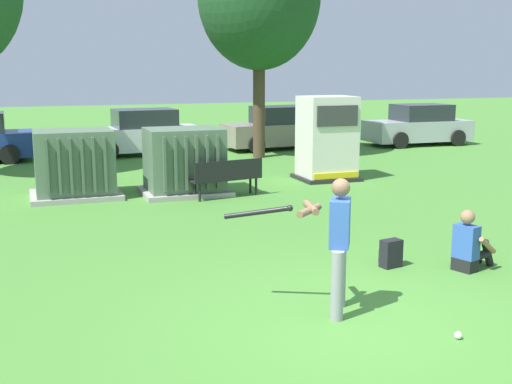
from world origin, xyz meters
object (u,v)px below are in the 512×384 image
(generator_enclosure, at_px, (327,139))
(parked_car_rightmost, at_px, (418,126))
(transformer_mid_west, at_px, (184,162))
(backpack, at_px, (390,254))
(parked_car_right_of_center, at_px, (279,129))
(park_bench, at_px, (227,176))
(parked_car_left_of_center, at_px, (142,134))
(sports_ball, at_px, (458,335))
(batter, at_px, (335,239))
(seated_spectator, at_px, (470,246))
(transformer_west, at_px, (74,165))

(generator_enclosure, height_order, parked_car_rightmost, generator_enclosure)
(transformer_mid_west, distance_m, backpack, 7.12)
(backpack, xyz_separation_m, parked_car_right_of_center, (3.86, 14.51, 0.54))
(generator_enclosure, xyz_separation_m, park_bench, (-3.37, -1.57, -0.60))
(parked_car_right_of_center, bearing_deg, backpack, -104.90)
(transformer_mid_west, xyz_separation_m, backpack, (1.65, -6.91, -0.57))
(parked_car_left_of_center, bearing_deg, sports_ball, -87.77)
(generator_enclosure, relative_size, batter, 1.32)
(transformer_mid_west, relative_size, seated_spectator, 2.18)
(transformer_west, height_order, seated_spectator, transformer_west)
(backpack, bearing_deg, parked_car_rightmost, 55.23)
(transformer_west, bearing_deg, backpack, -60.14)
(transformer_west, distance_m, sports_ball, 10.65)
(park_bench, xyz_separation_m, parked_car_rightmost, (10.40, 7.74, 0.22))
(generator_enclosure, relative_size, parked_car_left_of_center, 0.54)
(generator_enclosure, relative_size, backpack, 5.23)
(transformer_mid_west, bearing_deg, seated_spectator, -69.89)
(seated_spectator, relative_size, parked_car_rightmost, 0.23)
(park_bench, height_order, parked_car_left_of_center, parked_car_left_of_center)
(transformer_mid_west, bearing_deg, parked_car_rightmost, 31.59)
(transformer_west, bearing_deg, parked_car_left_of_center, 68.43)
(transformer_west, relative_size, generator_enclosure, 0.91)
(batter, relative_size, parked_car_left_of_center, 0.40)
(park_bench, bearing_deg, parked_car_right_of_center, 61.03)
(generator_enclosure, relative_size, park_bench, 1.25)
(transformer_mid_west, relative_size, batter, 1.21)
(park_bench, distance_m, parked_car_left_of_center, 8.48)
(transformer_mid_west, bearing_deg, batter, -90.32)
(batter, distance_m, parked_car_rightmost, 18.99)
(batter, distance_m, sports_ball, 1.83)
(sports_ball, xyz_separation_m, parked_car_rightmost, (10.30, 16.49, 0.71))
(park_bench, xyz_separation_m, parked_car_right_of_center, (4.66, 8.42, 0.22))
(generator_enclosure, relative_size, seated_spectator, 2.39)
(transformer_west, distance_m, batter, 9.15)
(transformer_west, relative_size, parked_car_left_of_center, 0.49)
(seated_spectator, distance_m, parked_car_left_of_center, 15.27)
(batter, xyz_separation_m, parked_car_right_of_center, (5.56, 15.95, -0.22))
(backpack, bearing_deg, transformer_mid_west, 103.44)
(backpack, bearing_deg, transformer_west, 119.86)
(sports_ball, distance_m, parked_car_right_of_center, 17.79)
(generator_enclosure, bearing_deg, transformer_mid_west, -169.93)
(batter, relative_size, parked_car_rightmost, 0.41)
(batter, xyz_separation_m, parked_car_left_of_center, (0.32, 15.98, -0.22))
(parked_car_left_of_center, relative_size, parked_car_right_of_center, 0.99)
(transformer_west, xyz_separation_m, sports_ball, (3.51, -10.02, -0.74))
(backpack, bearing_deg, sports_ball, -104.87)
(transformer_mid_west, distance_m, sports_ball, 9.65)
(park_bench, relative_size, sports_ball, 20.48)
(seated_spectator, bearing_deg, transformer_mid_west, 110.11)
(transformer_west, relative_size, parked_car_right_of_center, 0.49)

